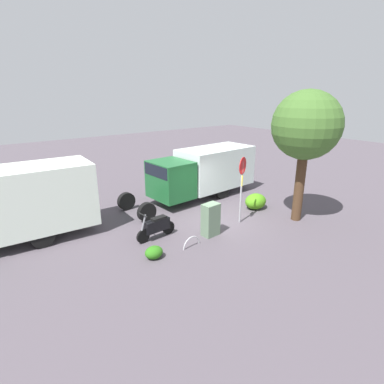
% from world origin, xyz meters
% --- Properties ---
extents(ground_plane, '(60.00, 60.00, 0.00)m').
position_xyz_m(ground_plane, '(0.00, 0.00, 0.00)').
color(ground_plane, '#4E464E').
extents(box_truck_near, '(8.04, 2.59, 2.67)m').
position_xyz_m(box_truck_near, '(-1.56, -2.98, 1.52)').
color(box_truck_near, black).
rests_on(box_truck_near, ground).
extents(box_truck_far, '(7.01, 2.56, 3.00)m').
position_xyz_m(box_truck_far, '(7.51, -3.06, 1.63)').
color(box_truck_far, black).
rests_on(box_truck_far, ground).
extents(motorcycle, '(1.81, 0.55, 1.20)m').
position_xyz_m(motorcycle, '(3.17, -0.08, 0.52)').
color(motorcycle, black).
rests_on(motorcycle, ground).
extents(stop_sign, '(0.71, 0.33, 3.04)m').
position_xyz_m(stop_sign, '(-0.64, 0.88, 2.02)').
color(stop_sign, '#9E9EA3').
rests_on(stop_sign, ground).
extents(street_tree, '(2.95, 2.95, 5.82)m').
position_xyz_m(street_tree, '(-2.99, 2.23, 4.28)').
color(street_tree, '#47301E').
rests_on(street_tree, ground).
extents(utility_cabinet, '(0.74, 0.53, 1.38)m').
position_xyz_m(utility_cabinet, '(1.26, 1.04, 0.69)').
color(utility_cabinet, slate).
rests_on(utility_cabinet, ground).
extents(bike_rack_hoop, '(0.85, 0.12, 0.85)m').
position_xyz_m(bike_rack_hoop, '(2.49, 1.36, 0.00)').
color(bike_rack_hoop, '#B7B7BC').
rests_on(bike_rack_hoop, ground).
extents(shrub_near_sign, '(0.67, 0.55, 0.46)m').
position_xyz_m(shrub_near_sign, '(4.09, 1.23, 0.23)').
color(shrub_near_sign, '#2B6D18').
rests_on(shrub_near_sign, ground).
extents(shrub_mid_verge, '(1.15, 0.94, 0.79)m').
position_xyz_m(shrub_mid_verge, '(-2.52, 0.15, 0.39)').
color(shrub_mid_verge, '#488C19').
rests_on(shrub_mid_verge, ground).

